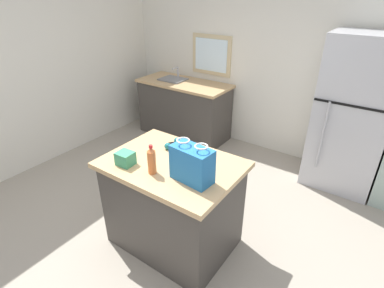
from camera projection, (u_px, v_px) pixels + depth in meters
name	position (u px, v px, depth m)	size (l,w,h in m)	color
ground	(168.00, 246.00, 2.93)	(6.01, 6.01, 0.00)	#9E9384
back_wall	(279.00, 58.00, 4.09)	(5.01, 0.13, 2.76)	silver
left_wall	(0.00, 68.00, 3.56)	(0.10, 4.97, 2.76)	silver
kitchen_island	(173.00, 204.00, 2.78)	(1.17, 0.85, 0.91)	#423D38
refrigerator	(352.00, 116.00, 3.47)	(0.79, 0.66, 1.83)	#B7B7BC
sink_counter	(184.00, 109.00, 4.92)	(1.49, 0.66, 1.09)	#423D38
shopping_bag	(192.00, 164.00, 2.28)	(0.34, 0.20, 0.33)	#236BAD
small_box	(125.00, 158.00, 2.52)	(0.14, 0.12, 0.11)	#388E66
bottle	(152.00, 161.00, 2.38)	(0.07, 0.07, 0.25)	#C66633
ear_defenders	(173.00, 144.00, 2.82)	(0.16, 0.20, 0.06)	black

